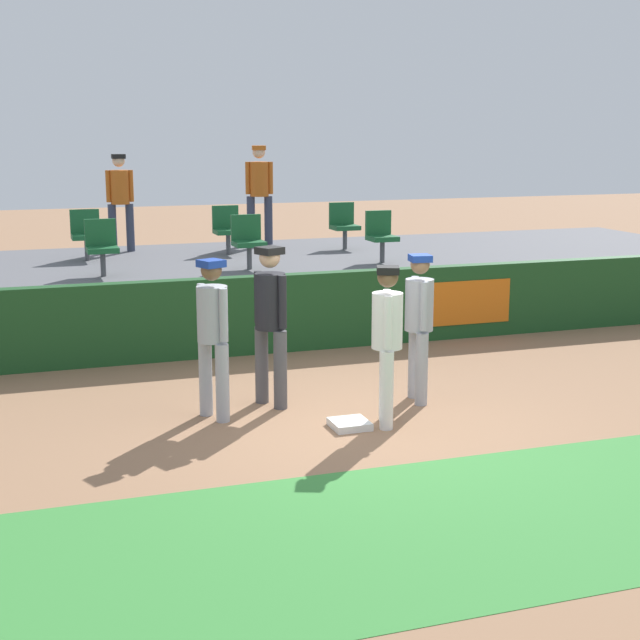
# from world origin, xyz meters

# --- Properties ---
(ground_plane) EXTENTS (60.00, 60.00, 0.00)m
(ground_plane) POSITION_xyz_m (0.00, 0.00, 0.00)
(ground_plane) COLOR #936B4C
(grass_foreground_strip) EXTENTS (18.00, 2.80, 0.01)m
(grass_foreground_strip) POSITION_xyz_m (0.00, -2.57, 0.00)
(grass_foreground_strip) COLOR #388438
(grass_foreground_strip) RESTS_ON ground_plane
(first_base) EXTENTS (0.40, 0.40, 0.08)m
(first_base) POSITION_xyz_m (-0.17, 0.06, 0.04)
(first_base) COLOR white
(first_base) RESTS_ON ground_plane
(player_fielder_home) EXTENTS (0.47, 0.50, 1.75)m
(player_fielder_home) POSITION_xyz_m (0.26, 0.04, 1.01)
(player_fielder_home) COLOR white
(player_fielder_home) RESTS_ON ground_plane
(player_runner_visitor) EXTENTS (0.45, 0.47, 1.79)m
(player_runner_visitor) POSITION_xyz_m (-1.48, 0.87, 1.04)
(player_runner_visitor) COLOR #9EA3AD
(player_runner_visitor) RESTS_ON ground_plane
(player_coach_visitor) EXTENTS (0.38, 0.49, 1.76)m
(player_coach_visitor) POSITION_xyz_m (0.95, 0.74, 1.02)
(player_coach_visitor) COLOR #9EA3AD
(player_coach_visitor) RESTS_ON ground_plane
(player_umpire) EXTENTS (0.47, 0.49, 1.87)m
(player_umpire) POSITION_xyz_m (-0.74, 1.14, 1.08)
(player_umpire) COLOR #4C4C51
(player_umpire) RESTS_ON ground_plane
(field_wall) EXTENTS (18.00, 0.26, 1.13)m
(field_wall) POSITION_xyz_m (0.02, 3.70, 0.56)
(field_wall) COLOR #19471E
(field_wall) RESTS_ON ground_plane
(bleacher_platform) EXTENTS (18.00, 4.80, 1.02)m
(bleacher_platform) POSITION_xyz_m (0.00, 6.28, 0.51)
(bleacher_platform) COLOR #59595E
(bleacher_platform) RESTS_ON ground_plane
(seat_front_left) EXTENTS (0.46, 0.44, 0.84)m
(seat_front_left) POSITION_xyz_m (-2.22, 5.15, 1.49)
(seat_front_left) COLOR #4C4C51
(seat_front_left) RESTS_ON bleacher_platform
(seat_front_right) EXTENTS (0.44, 0.44, 0.84)m
(seat_front_right) POSITION_xyz_m (2.29, 5.15, 1.49)
(seat_front_right) COLOR #4C4C51
(seat_front_right) RESTS_ON bleacher_platform
(seat_front_center) EXTENTS (0.48, 0.44, 0.84)m
(seat_front_center) POSITION_xyz_m (0.03, 5.15, 1.49)
(seat_front_center) COLOR #4C4C51
(seat_front_center) RESTS_ON bleacher_platform
(seat_back_left) EXTENTS (0.48, 0.44, 0.84)m
(seat_back_left) POSITION_xyz_m (-2.29, 6.95, 1.49)
(seat_back_left) COLOR #4C4C51
(seat_back_left) RESTS_ON bleacher_platform
(seat_back_right) EXTENTS (0.47, 0.44, 0.84)m
(seat_back_right) POSITION_xyz_m (2.30, 6.95, 1.49)
(seat_back_right) COLOR #4C4C51
(seat_back_right) RESTS_ON bleacher_platform
(seat_back_center) EXTENTS (0.46, 0.44, 0.84)m
(seat_back_center) POSITION_xyz_m (0.12, 6.95, 1.49)
(seat_back_center) COLOR #4C4C51
(seat_back_center) RESTS_ON bleacher_platform
(spectator_hooded) EXTENTS (0.51, 0.42, 1.85)m
(spectator_hooded) POSITION_xyz_m (1.02, 8.08, 2.09)
(spectator_hooded) COLOR #33384C
(spectator_hooded) RESTS_ON bleacher_platform
(spectator_capped) EXTENTS (0.48, 0.33, 1.72)m
(spectator_capped) POSITION_xyz_m (-1.59, 7.87, 2.02)
(spectator_capped) COLOR #33384C
(spectator_capped) RESTS_ON bleacher_platform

